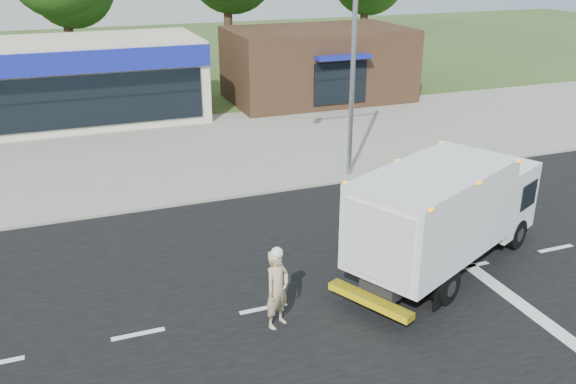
% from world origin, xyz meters
% --- Properties ---
extents(ground, '(120.00, 120.00, 0.00)m').
position_xyz_m(ground, '(0.00, 0.00, 0.00)').
color(ground, '#385123').
rests_on(ground, ground).
extents(road_asphalt, '(60.00, 14.00, 0.02)m').
position_xyz_m(road_asphalt, '(0.00, 0.00, 0.00)').
color(road_asphalt, black).
rests_on(road_asphalt, ground).
extents(sidewalk, '(60.00, 2.40, 0.12)m').
position_xyz_m(sidewalk, '(0.00, 8.20, 0.06)').
color(sidewalk, gray).
rests_on(sidewalk, ground).
extents(parking_apron, '(60.00, 9.00, 0.02)m').
position_xyz_m(parking_apron, '(0.00, 14.00, 0.01)').
color(parking_apron, gray).
rests_on(parking_apron, ground).
extents(lane_markings, '(55.20, 7.00, 0.01)m').
position_xyz_m(lane_markings, '(1.35, -1.35, 0.02)').
color(lane_markings, silver).
rests_on(lane_markings, road_asphalt).
extents(ems_box_truck, '(7.21, 4.99, 3.09)m').
position_xyz_m(ems_box_truck, '(2.17, 0.16, 1.78)').
color(ems_box_truck, black).
rests_on(ems_box_truck, ground).
extents(emergency_worker, '(0.83, 0.75, 2.02)m').
position_xyz_m(emergency_worker, '(-2.90, -0.75, 0.99)').
color(emergency_worker, tan).
rests_on(emergency_worker, ground).
extents(retail_strip_mall, '(18.00, 6.20, 4.00)m').
position_xyz_m(retail_strip_mall, '(-9.00, 19.93, 2.01)').
color(retail_strip_mall, beige).
rests_on(retail_strip_mall, ground).
extents(brown_storefront, '(10.00, 6.70, 4.00)m').
position_xyz_m(brown_storefront, '(7.00, 19.98, 2.00)').
color(brown_storefront, '#382316').
rests_on(brown_storefront, ground).
extents(traffic_signal_pole, '(3.51, 0.25, 8.00)m').
position_xyz_m(traffic_signal_pole, '(2.35, 7.60, 4.92)').
color(traffic_signal_pole, gray).
rests_on(traffic_signal_pole, ground).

